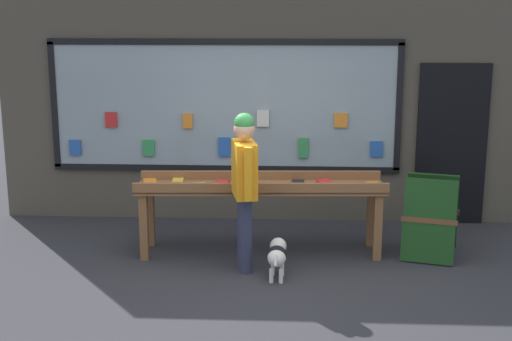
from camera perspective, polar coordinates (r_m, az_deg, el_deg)
ground_plane at (r=7.45m, az=0.04°, el=-9.03°), size 40.00×40.00×0.00m
shopfront_facade at (r=9.35m, az=0.82°, el=6.65°), size 7.03×0.29×3.58m
display_table_main at (r=8.14m, az=0.40°, el=-1.67°), size 2.85×0.79×0.90m
person_browsing at (r=7.53m, az=-0.93°, el=-0.70°), size 0.31×0.66×1.72m
small_dog at (r=7.52m, az=1.70°, el=-6.75°), size 0.22×0.56×0.38m
sandwich_board_sign at (r=8.38m, az=13.80°, el=-3.51°), size 0.74×0.83×0.92m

